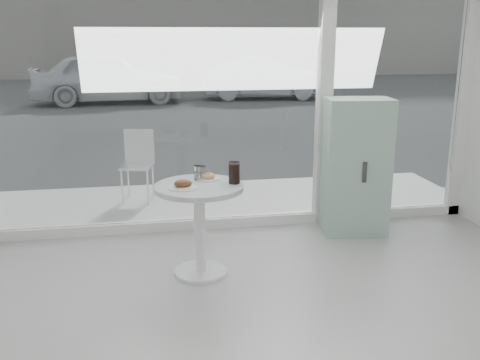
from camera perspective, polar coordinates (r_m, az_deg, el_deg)
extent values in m
cube|color=white|center=(5.62, -0.30, -4.39)|extent=(5.00, 0.12, 0.10)
cube|color=white|center=(6.21, 22.85, 10.03)|extent=(0.12, 0.12, 3.00)
cube|color=white|center=(5.53, 9.06, 10.52)|extent=(0.14, 0.14, 3.00)
cube|color=white|center=(5.25, -8.80, 9.19)|extent=(3.21, 0.02, 2.60)
cube|color=white|center=(5.84, 16.33, 9.36)|extent=(1.41, 0.02, 2.60)
cylinder|color=white|center=(4.56, -4.22, -9.71)|extent=(0.44, 0.44, 0.03)
cylinder|color=white|center=(4.42, -4.31, -5.53)|extent=(0.09, 0.09, 0.70)
cylinder|color=white|center=(4.30, -4.40, -0.78)|extent=(0.72, 0.72, 0.04)
cube|color=silver|center=(6.37, -1.52, -2.24)|extent=(5.60, 1.60, 0.05)
cube|color=#333333|center=(18.34, -7.27, 8.95)|extent=(40.00, 24.00, 0.00)
cube|color=#85A997|center=(5.40, 12.25, 1.38)|extent=(0.67, 0.49, 1.35)
cube|color=#333333|center=(5.21, 13.15, 0.81)|extent=(0.04, 0.03, 0.20)
cylinder|color=white|center=(6.30, -12.48, -0.68)|extent=(0.02, 0.02, 0.40)
cylinder|color=white|center=(6.23, -9.81, -0.71)|extent=(0.02, 0.02, 0.40)
cylinder|color=white|center=(6.58, -11.83, 0.03)|extent=(0.02, 0.02, 0.40)
cylinder|color=white|center=(6.52, -9.27, 0.00)|extent=(0.02, 0.02, 0.40)
cube|color=white|center=(6.36, -10.94, 1.47)|extent=(0.42, 0.42, 0.03)
cube|color=white|center=(6.47, -10.70, 3.64)|extent=(0.35, 0.09, 0.40)
imported|color=silver|center=(16.40, -13.91, 10.54)|extent=(4.50, 2.09, 1.49)
imported|color=#A5A7AC|center=(17.09, 2.62, 10.79)|extent=(4.04, 1.76, 1.29)
cylinder|color=white|center=(4.21, -6.09, -0.81)|extent=(0.23, 0.23, 0.01)
cube|color=white|center=(4.20, -5.81, -0.70)|extent=(0.12, 0.11, 0.00)
ellipsoid|color=#3E2310|center=(4.20, -6.10, -0.36)|extent=(0.14, 0.11, 0.06)
ellipsoid|color=#3E2310|center=(4.22, -5.65, -0.34)|extent=(0.07, 0.06, 0.04)
cylinder|color=white|center=(4.45, -3.46, 0.12)|extent=(0.20, 0.20, 0.01)
torus|color=tan|center=(4.44, -3.47, 0.44)|extent=(0.12, 0.12, 0.04)
cylinder|color=white|center=(4.44, -4.45, 0.78)|extent=(0.07, 0.07, 0.12)
cylinder|color=white|center=(4.44, -4.44, 0.47)|extent=(0.06, 0.06, 0.06)
cylinder|color=white|center=(4.45, -4.10, 0.76)|extent=(0.07, 0.07, 0.11)
cylinder|color=white|center=(4.45, -4.10, 0.47)|extent=(0.06, 0.06, 0.06)
cylinder|color=white|center=(4.31, -0.62, 0.78)|extent=(0.09, 0.09, 0.18)
cylinder|color=black|center=(4.31, -0.62, 0.68)|extent=(0.08, 0.08, 0.16)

